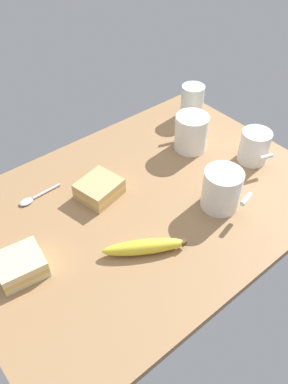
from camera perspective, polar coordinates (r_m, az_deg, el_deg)
The scene contains 9 objects.
tabletop at distance 97.27cm, azimuth 0.00°, elevation -1.71°, with size 90.00×64.00×2.00cm, color #936D47.
coffee_mug_black at distance 93.74cm, azimuth 11.33°, elevation 0.43°, with size 9.24×11.80×10.28cm.
coffee_mug_milky at distance 109.96cm, azimuth 15.87°, elevation 6.48°, with size 8.01×10.31×9.07cm.
coffee_mug_spare at distance 110.85cm, azimuth 6.94°, elevation 8.72°, with size 9.30×11.87×10.36cm.
sandwich_main at distance 85.36cm, azimuth -17.77°, elevation -9.99°, with size 10.51×9.70×4.40cm.
sandwich_side at distance 97.09cm, azimuth -6.57°, elevation 0.46°, with size 11.56×10.80×4.40cm.
glass_of_milk at distance 125.54cm, azimuth 7.05°, elevation 12.85°, with size 7.08×7.08×10.24cm.
banana at distance 84.76cm, azimuth 0.05°, elevation -8.04°, with size 17.23×12.27×3.35cm.
spoon at distance 100.55cm, azimuth -15.86°, elevation -0.85°, with size 11.52×2.53×0.80cm.
Camera 1 is at (43.64, 52.75, 70.10)cm, focal length 36.43 mm.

